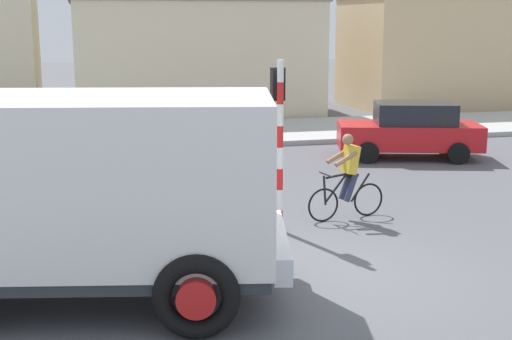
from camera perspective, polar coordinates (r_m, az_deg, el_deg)
name	(u,v)px	position (r m, az deg, el deg)	size (l,w,h in m)	color
ground_plane	(325,276)	(11.19, 5.54, -8.49)	(120.00, 120.00, 0.00)	#56565B
sidewalk_far	(189,135)	(24.28, -5.38, 2.85)	(80.00, 5.00, 0.16)	#ADADA8
truck_foreground	(84,186)	(10.01, -13.65, -1.27)	(5.81, 3.64, 2.90)	white
cyclist	(347,177)	(14.15, 7.34, -0.53)	(1.71, 0.56, 1.72)	black
traffic_light_pole	(279,122)	(13.09, 1.86, 3.90)	(0.24, 0.43, 3.20)	red
car_white_mid	(410,130)	(20.82, 12.28, 3.16)	(4.32, 2.76, 1.60)	red
car_far_side	(78,146)	(18.34, -14.08, 1.91)	(4.21, 2.32, 1.60)	white
building_mid_block	(193,57)	(30.24, -5.11, 9.06)	(9.86, 6.87, 4.80)	beige
building_corner_right	(432,51)	(33.73, 13.92, 9.27)	(7.43, 5.67, 5.04)	#D1B284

